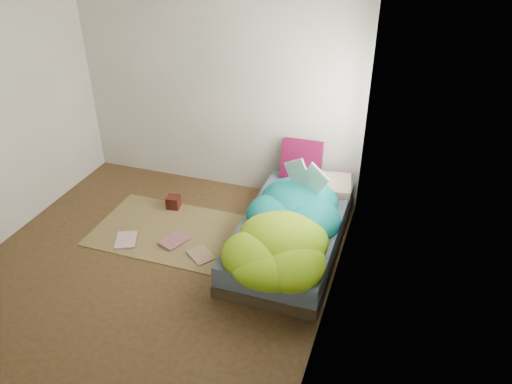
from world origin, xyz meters
TOP-DOWN VIEW (x-y plane):
  - ground at (0.00, 0.00)m, footprint 3.50×3.50m
  - room_walls at (0.01, 0.01)m, footprint 3.54×3.54m
  - bed at (1.22, 0.72)m, footprint 1.00×2.00m
  - duvet at (1.22, 0.50)m, footprint 0.96×1.84m
  - rug at (-0.15, 0.55)m, footprint 1.60×1.10m
  - pillow_floral at (1.41, 1.41)m, footprint 0.62×0.44m
  - pillow_magenta at (1.08, 1.63)m, footprint 0.47×0.16m
  - open_book at (1.28, 1.00)m, footprint 0.44×0.25m
  - wooden_box at (-0.30, 1.00)m, footprint 0.17×0.17m
  - floor_book_a at (-0.59, 0.18)m, footprint 0.32×0.36m
  - floor_book_b at (-0.08, 0.42)m, footprint 0.31×0.35m
  - floor_book_c at (0.33, 0.16)m, footprint 0.35×0.33m

SIDE VIEW (x-z plane):
  - ground at x=0.00m, z-range 0.00..0.00m
  - rug at x=-0.15m, z-range 0.00..0.01m
  - floor_book_c at x=0.33m, z-range 0.01..0.03m
  - floor_book_a at x=-0.59m, z-range 0.01..0.03m
  - floor_book_b at x=-0.08m, z-range 0.01..0.04m
  - wooden_box at x=-0.30m, z-range 0.01..0.16m
  - bed at x=1.22m, z-range 0.00..0.34m
  - pillow_floral at x=1.41m, z-range 0.34..0.47m
  - duvet at x=1.22m, z-range 0.34..0.68m
  - pillow_magenta at x=1.08m, z-range 0.34..0.80m
  - open_book at x=1.28m, z-range 0.68..0.95m
  - room_walls at x=0.01m, z-range 0.32..2.94m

